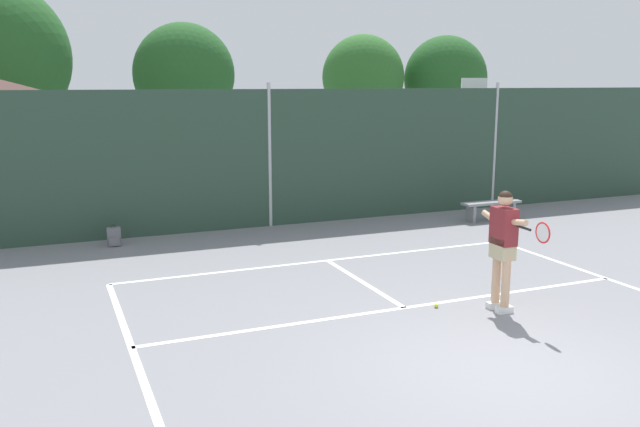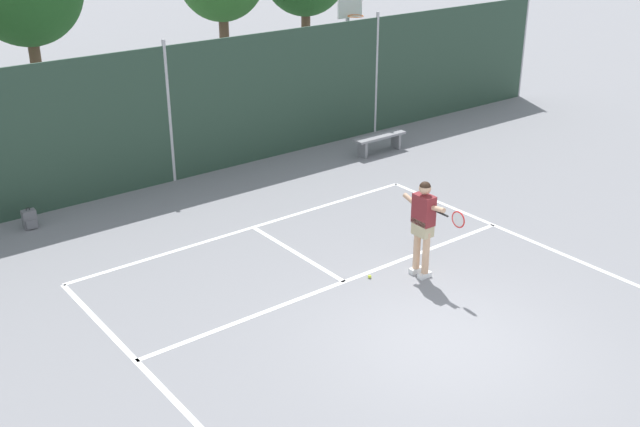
# 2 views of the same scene
# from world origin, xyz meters

# --- Properties ---
(ground_plane) EXTENTS (120.00, 120.00, 0.00)m
(ground_plane) POSITION_xyz_m (0.00, 0.00, 0.00)
(ground_plane) COLOR gray
(court_markings) EXTENTS (8.30, 11.10, 0.01)m
(court_markings) POSITION_xyz_m (0.00, 0.65, 0.00)
(court_markings) COLOR white
(court_markings) RESTS_ON ground
(chainlink_fence) EXTENTS (26.09, 0.09, 3.42)m
(chainlink_fence) POSITION_xyz_m (0.00, 9.00, 1.64)
(chainlink_fence) COLOR #284233
(chainlink_fence) RESTS_ON ground
(basketball_hoop) EXTENTS (0.90, 0.67, 3.55)m
(basketball_hoop) POSITION_xyz_m (7.12, 10.98, 2.31)
(basketball_hoop) COLOR #9E9EA3
(basketball_hoop) RESTS_ON ground
(treeline_backdrop) EXTENTS (24.72, 4.42, 6.66)m
(treeline_backdrop) POSITION_xyz_m (-2.12, 17.56, 3.82)
(treeline_backdrop) COLOR brown
(treeline_backdrop) RESTS_ON ground
(tennis_player) EXTENTS (0.27, 1.44, 1.85)m
(tennis_player) POSITION_xyz_m (1.28, 1.80, 1.11)
(tennis_player) COLOR silver
(tennis_player) RESTS_ON ground
(tennis_ball) EXTENTS (0.07, 0.07, 0.07)m
(tennis_ball) POSITION_xyz_m (0.46, 2.30, 0.03)
(tennis_ball) COLOR #CCE033
(tennis_ball) RESTS_ON ground
(backpack_grey) EXTENTS (0.29, 0.25, 0.46)m
(backpack_grey) POSITION_xyz_m (-3.72, 8.34, 0.19)
(backpack_grey) COLOR slate
(backpack_grey) RESTS_ON ground
(courtside_bench) EXTENTS (1.60, 0.36, 0.48)m
(courtside_bench) POSITION_xyz_m (5.35, 7.50, 0.36)
(courtside_bench) COLOR gray
(courtside_bench) RESTS_ON ground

